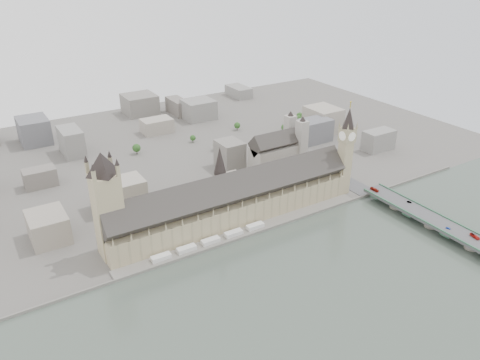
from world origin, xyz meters
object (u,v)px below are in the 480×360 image
westminster_abbey (278,152)px  red_bus_north (374,190)px  car_blue (448,228)px  car_silver (409,202)px  elizabeth_tower (346,145)px  palace_of_westminster (232,201)px  red_bus_south (475,236)px  car_approach (348,172)px  westminster_bridge (425,219)px  victoria_tower (107,200)px

westminster_abbey → red_bus_north: (46.32, -117.77, -13.35)m
car_blue → car_silver: size_ratio=0.95×
car_silver → westminster_abbey: bearing=91.5°
elizabeth_tower → palace_of_westminster: bearing=175.2°
red_bus_south → car_approach: 166.51m
westminster_bridge → car_blue: 29.68m
palace_of_westminster → car_blue: 209.01m
red_bus_north → car_approach: size_ratio=2.13×
westminster_abbey → red_bus_south: (54.60, -233.93, -13.42)m
victoria_tower → westminster_bridge: 309.91m
elizabeth_tower → victoria_tower: bearing=176.0°
victoria_tower → car_approach: 291.62m
elizabeth_tower → car_blue: (20.24, -124.35, -47.06)m
palace_of_westminster → victoria_tower: victoria_tower is taller
victoria_tower → car_blue: victoria_tower is taller
red_bus_north → car_blue: 93.58m
red_bus_north → palace_of_westminster: bearing=163.7°
westminster_bridge → red_bus_north: 65.24m
palace_of_westminster → victoria_tower: bearing=177.0°
car_blue → car_silver: (9.88, 54.82, 0.01)m
westminster_abbey → car_approach: size_ratio=13.62×
westminster_abbey → red_bus_south: bearing=-76.9°
victoria_tower → car_blue: 317.41m
car_silver → red_bus_north: bearing=87.1°
car_approach → car_silver: bearing=-99.6°
victoria_tower → car_silver: victoria_tower is taller
elizabeth_tower → car_approach: (28.24, 19.57, -47.11)m
westminster_bridge → red_bus_north: red_bus_north is taller
elizabeth_tower → red_bus_south: (27.52, -146.93, -46.43)m
westminster_abbey → westminster_bridge: bearing=-74.4°
victoria_tower → red_bus_north: bearing=-9.9°
red_bus_south → car_blue: 23.74m
red_bus_north → westminster_bridge: bearing=-87.0°
red_bus_north → elizabeth_tower: bearing=120.8°
westminster_bridge → red_bus_south: 51.97m
westminster_abbey → car_silver: (57.19, -156.53, -14.04)m
westminster_bridge → car_silver: size_ratio=67.78×
elizabeth_tower → red_bus_north: size_ratio=10.08×
westminster_abbey → car_approach: (55.32, -67.43, -14.11)m
car_blue → car_approach: bearing=64.2°
westminster_bridge → red_bus_south: red_bus_south is taller
victoria_tower → car_silver: (290.12, -87.53, -44.16)m
palace_of_westminster → westminster_abbey: bearing=34.2°
red_bus_north → car_blue: size_ratio=2.34×
westminster_bridge → red_bus_south: size_ratio=32.08×
palace_of_westminster → car_silver: 187.08m
palace_of_westminster → elizabeth_tower: 142.94m
palace_of_westminster → red_bus_north: bearing=-15.1°
palace_of_westminster → red_bus_north: size_ratio=24.86×
elizabeth_tower → westminster_abbey: (-27.08, 87.00, -33.01)m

